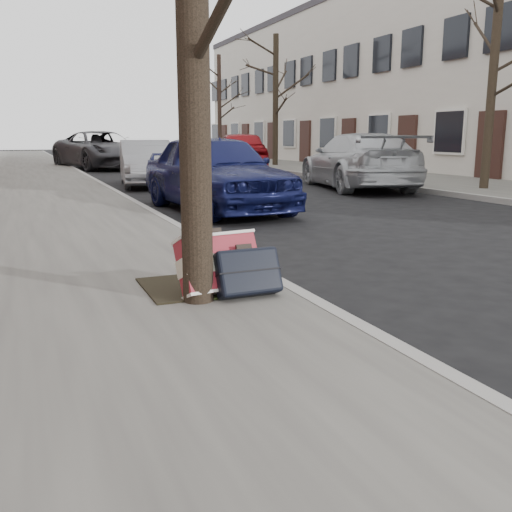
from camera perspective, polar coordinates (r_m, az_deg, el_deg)
name	(u,v)px	position (r m, az deg, el deg)	size (l,w,h in m)	color
ground	(482,312)	(4.88, 21.62, -5.27)	(120.00, 120.00, 0.00)	black
near_sidewalk	(5,182)	(18.37, -23.79, 6.82)	(5.00, 70.00, 0.12)	slate
far_sidewalk	(345,172)	(21.46, 8.87, 8.28)	(4.00, 70.00, 0.12)	#65645C
house_far	(449,80)	(25.47, 18.70, 16.34)	(6.70, 40.00, 7.20)	#B8B3A5
dirt_patch	(195,286)	(4.86, -6.10, -2.97)	(0.85, 0.85, 0.01)	black
suitcase_red	(219,264)	(4.55, -3.72, -0.82)	(0.65, 0.18, 0.47)	maroon
suitcase_navy	(247,272)	(4.49, -0.87, -1.58)	(0.52, 0.17, 0.37)	black
car_near_front	(216,172)	(10.66, -4.04, 8.39)	(1.70, 4.23, 1.44)	#101444
car_near_mid	(146,163)	(16.36, -10.92, 9.12)	(1.34, 3.84, 1.26)	#A7A9AE
car_near_back	(101,150)	(25.34, -15.22, 10.19)	(2.62, 5.68, 1.58)	#37383C
car_far_front	(358,161)	(15.38, 10.14, 9.31)	(2.02, 4.96, 1.44)	#ABAFB3
car_far_back	(240,152)	(22.27, -1.59, 10.40)	(1.84, 4.58, 1.56)	maroon
tree_far_a	(493,75)	(15.14, 22.61, 16.41)	(0.21, 0.21, 5.33)	black
tree_far_b	(276,101)	(25.53, 1.97, 15.25)	(0.24, 0.24, 5.48)	black
tree_far_c	(219,108)	(32.50, -3.67, 14.60)	(0.22, 0.22, 5.57)	black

